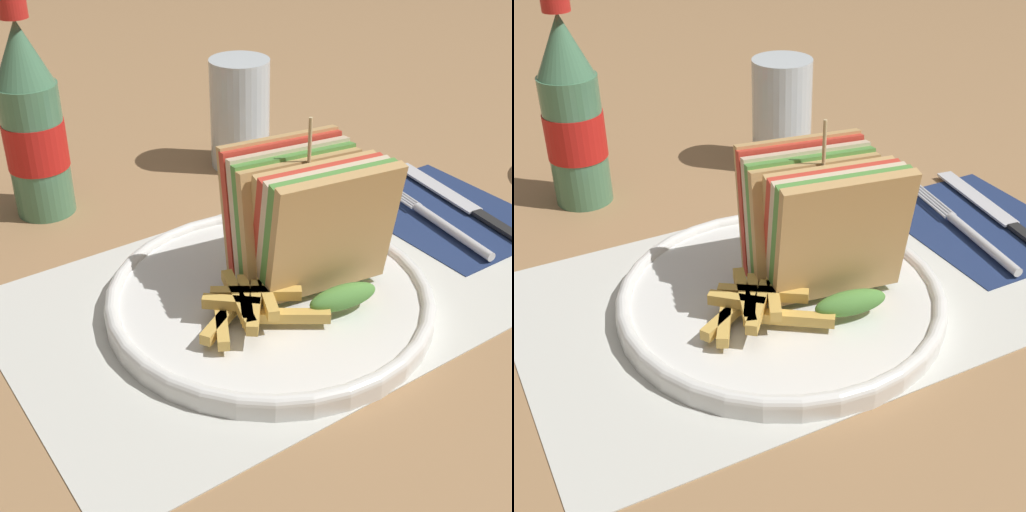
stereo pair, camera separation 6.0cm
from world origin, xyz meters
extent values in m
plane|color=#9E754C|center=(0.00, 0.00, 0.00)|extent=(4.00, 4.00, 0.00)
cube|color=silver|center=(-0.01, -0.02, 0.00)|extent=(0.45, 0.30, 0.00)
cylinder|color=white|center=(-0.02, -0.03, 0.01)|extent=(0.27, 0.27, 0.01)
torus|color=white|center=(-0.02, -0.03, 0.01)|extent=(0.27, 0.27, 0.01)
cube|color=tan|center=(0.01, -0.07, 0.08)|extent=(0.11, 0.04, 0.11)
cube|color=#518E3D|center=(0.01, -0.06, 0.08)|extent=(0.11, 0.04, 0.11)
cube|color=beige|center=(0.02, -0.05, 0.07)|extent=(0.11, 0.04, 0.11)
cube|color=red|center=(0.02, -0.04, 0.07)|extent=(0.11, 0.04, 0.11)
cube|color=tan|center=(0.02, -0.03, 0.07)|extent=(0.11, 0.04, 0.11)
ellipsoid|color=#518E3D|center=(0.01, -0.08, 0.03)|extent=(0.06, 0.03, 0.02)
cube|color=tan|center=(0.01, -0.03, 0.07)|extent=(0.11, 0.04, 0.11)
cube|color=#518E3D|center=(0.01, -0.02, 0.07)|extent=(0.11, 0.04, 0.11)
cube|color=beige|center=(0.01, -0.01, 0.07)|extent=(0.11, 0.04, 0.11)
cube|color=red|center=(0.01, 0.00, 0.08)|extent=(0.11, 0.04, 0.11)
cube|color=tan|center=(0.02, 0.01, 0.08)|extent=(0.11, 0.04, 0.11)
ellipsoid|color=#518E3D|center=(0.01, -0.03, 0.03)|extent=(0.06, 0.03, 0.02)
cylinder|color=tan|center=(0.01, -0.03, 0.09)|extent=(0.00, 0.00, 0.14)
cube|color=gold|center=(-0.07, -0.05, 0.02)|extent=(0.07, 0.04, 0.01)
cube|color=gold|center=(-0.04, -0.07, 0.02)|extent=(0.06, 0.05, 0.01)
cube|color=gold|center=(-0.08, -0.05, 0.02)|extent=(0.04, 0.06, 0.01)
cube|color=gold|center=(-0.06, -0.04, 0.03)|extent=(0.03, 0.07, 0.01)
cube|color=gold|center=(-0.05, -0.05, 0.03)|extent=(0.06, 0.05, 0.01)
cube|color=gold|center=(-0.06, -0.05, 0.03)|extent=(0.04, 0.06, 0.01)
cube|color=gold|center=(-0.04, -0.05, 0.03)|extent=(0.03, 0.06, 0.01)
cube|color=gold|center=(-0.07, -0.05, 0.03)|extent=(0.04, 0.04, 0.01)
cube|color=gold|center=(-0.06, -0.06, 0.03)|extent=(0.04, 0.05, 0.01)
cube|color=navy|center=(0.22, 0.00, 0.00)|extent=(0.15, 0.19, 0.00)
cylinder|color=silver|center=(0.19, -0.04, 0.01)|extent=(0.02, 0.11, 0.01)
cylinder|color=silver|center=(0.20, 0.06, 0.01)|extent=(0.01, 0.07, 0.00)
cylinder|color=silver|center=(0.20, 0.05, 0.01)|extent=(0.01, 0.07, 0.00)
cylinder|color=silver|center=(0.21, 0.05, 0.01)|extent=(0.01, 0.07, 0.00)
cylinder|color=silver|center=(0.21, 0.05, 0.01)|extent=(0.01, 0.07, 0.00)
cube|color=silver|center=(0.25, 0.04, 0.01)|extent=(0.03, 0.13, 0.00)
cylinder|color=#4C7F5B|center=(-0.11, 0.24, 0.07)|extent=(0.06, 0.06, 0.14)
cylinder|color=red|center=(-0.11, 0.24, 0.07)|extent=(0.06, 0.06, 0.05)
cone|color=#4C7F5B|center=(-0.11, 0.24, 0.17)|extent=(0.06, 0.06, 0.06)
cylinder|color=silver|center=(0.12, 0.23, 0.06)|extent=(0.07, 0.07, 0.13)
cylinder|color=black|center=(0.12, 0.23, 0.02)|extent=(0.06, 0.06, 0.04)
camera|label=1|loc=(-0.31, -0.42, 0.36)|focal=50.00mm
camera|label=2|loc=(-0.26, -0.46, 0.36)|focal=50.00mm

